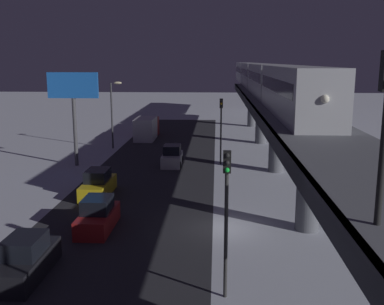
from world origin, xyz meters
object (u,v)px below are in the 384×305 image
Objects in this scene: commercial_billboard at (73,95)px; sedan_black at (26,260)px; traffic_light_near at (226,203)px; sedan_silver at (172,157)px; box_truck at (147,128)px; subway_train at (259,76)px; sedan_yellow at (98,185)px; sedan_red at (98,216)px; traffic_light_mid at (221,122)px.

sedan_black is at bearing 101.43° from commercial_billboard.
sedan_silver is at bearing -79.34° from traffic_light_near.
box_truck is 41.51m from traffic_light_near.
subway_train is 10.01× the size of box_truck.
box_truck is at bearing -105.62° from commercial_billboard.
sedan_yellow is 7.21m from sedan_red.
sedan_black is 6.49m from sedan_red.
commercial_billboard is at bearing 5.49° from traffic_light_mid.
subway_train is at bearing -96.77° from traffic_light_near.
sedan_yellow is at bearing -75.55° from sedan_red.
commercial_billboard is (13.95, 1.34, 2.63)m from traffic_light_mid.
sedan_red is 11.25m from traffic_light_near.
sedan_yellow is at bearing 50.03° from traffic_light_mid.
traffic_light_mid reaches higher than sedan_silver.
commercial_billboard reaches higher than sedan_red.
subway_train is 15.48× the size of sedan_yellow.
sedan_black is at bearing 90.00° from sedan_yellow.
box_truck is at bearing -89.55° from sedan_yellow.
sedan_red is at bearing 70.15° from subway_train.
sedan_black is 24.20m from commercial_billboard.
subway_train is 11.57× the size of traffic_light_mid.
sedan_black is 1.06× the size of sedan_red.
traffic_light_mid is at bearing -110.93° from sedan_black.
traffic_light_near reaches higher than sedan_yellow.
sedan_black is 0.63× the size of box_truck.
commercial_billboard is (6.45, -16.74, 6.03)m from sedan_red.
sedan_yellow is 0.65× the size of box_truck.
sedan_silver is at bearing 9.24° from traffic_light_mid.
traffic_light_near is at bearing 122.41° from sedan_yellow.
traffic_light_near is 25.75m from traffic_light_mid.
sedan_red is (-1.80, -6.23, 0.00)m from sedan_black.
sedan_red is 0.59× the size of box_truck.
traffic_light_mid is (-9.50, 14.56, 2.85)m from box_truck.
sedan_silver is 16.07m from box_truck.
box_truck is 1.16× the size of traffic_light_mid.
sedan_yellow is 17.68m from traffic_light_near.
sedan_yellow is at bearing -90.00° from sedan_black.
sedan_silver is 5.86m from traffic_light_mid.
subway_train is 21.18m from sedan_silver.
traffic_light_mid reaches higher than sedan_yellow.
sedan_red is at bearing 67.47° from traffic_light_mid.
sedan_silver is at bearing -99.18° from sedan_red.
sedan_silver is 24.00m from sedan_black.
commercial_billboard is at bearing -60.25° from traffic_light_near.
subway_train reaches higher than sedan_red.
sedan_yellow is 25.66m from box_truck.
sedan_silver and sedan_yellow have the same top height.
sedan_red is 19.87m from traffic_light_mid.
sedan_black is 0.73× the size of traffic_light_near.
subway_train is at bearing -106.83° from traffic_light_mid.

